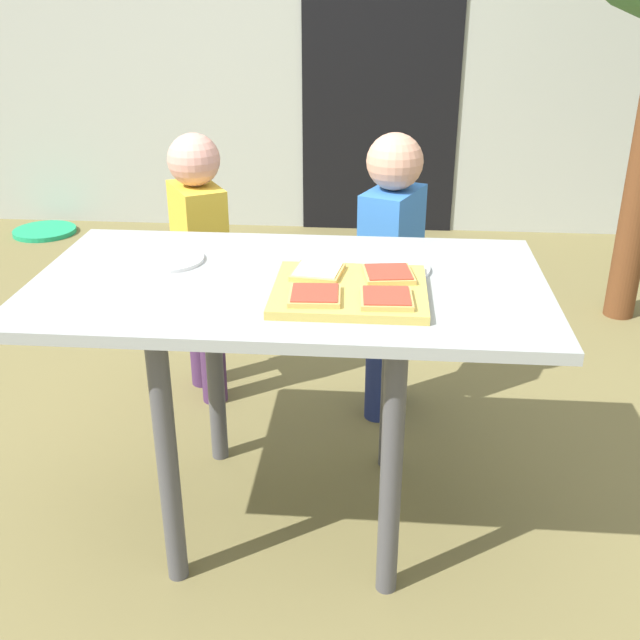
{
  "coord_description": "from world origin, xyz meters",
  "views": [
    {
      "loc": [
        0.22,
        -1.74,
        1.41
      ],
      "look_at": [
        0.08,
        0.0,
        0.62
      ],
      "focal_mm": 42.3,
      "sensor_mm": 36.0,
      "label": 1
    }
  ],
  "objects_px": {
    "pizza_slice_near_left": "(315,295)",
    "child_left": "(200,252)",
    "cutting_board": "(350,291)",
    "child_right": "(391,258)",
    "garden_hose_coil": "(45,231)",
    "pizza_slice_far_left": "(318,272)",
    "plate_white_left": "(166,259)",
    "pizza_slice_far_right": "(388,274)",
    "pizza_slice_near_right": "(386,298)",
    "plate_white_right": "(391,269)",
    "dining_table": "(290,314)"
  },
  "relations": [
    {
      "from": "pizza_slice_near_right",
      "to": "plate_white_left",
      "type": "height_order",
      "value": "pizza_slice_near_right"
    },
    {
      "from": "pizza_slice_near_right",
      "to": "child_left",
      "type": "relative_size",
      "value": 0.14
    },
    {
      "from": "plate_white_left",
      "to": "pizza_slice_near_right",
      "type": "bearing_deg",
      "value": -24.94
    },
    {
      "from": "pizza_slice_far_left",
      "to": "pizza_slice_near_right",
      "type": "bearing_deg",
      "value": -42.27
    },
    {
      "from": "pizza_slice_far_left",
      "to": "child_right",
      "type": "bearing_deg",
      "value": 73.42
    },
    {
      "from": "pizza_slice_near_left",
      "to": "child_left",
      "type": "distance_m",
      "value": 0.99
    },
    {
      "from": "pizza_slice_near_right",
      "to": "child_right",
      "type": "xyz_separation_m",
      "value": [
        0.02,
        0.78,
        -0.19
      ]
    },
    {
      "from": "cutting_board",
      "to": "child_left",
      "type": "xyz_separation_m",
      "value": [
        -0.55,
        0.77,
        -0.19
      ]
    },
    {
      "from": "pizza_slice_near_right",
      "to": "garden_hose_coil",
      "type": "distance_m",
      "value": 3.42
    },
    {
      "from": "cutting_board",
      "to": "pizza_slice_far_left",
      "type": "xyz_separation_m",
      "value": [
        -0.08,
        0.07,
        0.02
      ]
    },
    {
      "from": "child_right",
      "to": "pizza_slice_near_left",
      "type": "bearing_deg",
      "value": -103.12
    },
    {
      "from": "plate_white_left",
      "to": "pizza_slice_near_left",
      "type": "bearing_deg",
      "value": -32.5
    },
    {
      "from": "cutting_board",
      "to": "child_right",
      "type": "bearing_deg",
      "value": 81.48
    },
    {
      "from": "child_left",
      "to": "pizza_slice_far_right",
      "type": "bearing_deg",
      "value": -47.42
    },
    {
      "from": "child_right",
      "to": "garden_hose_coil",
      "type": "height_order",
      "value": "child_right"
    },
    {
      "from": "pizza_slice_near_left",
      "to": "child_left",
      "type": "relative_size",
      "value": 0.14
    },
    {
      "from": "dining_table",
      "to": "pizza_slice_near_left",
      "type": "relative_size",
      "value": 9.89
    },
    {
      "from": "dining_table",
      "to": "pizza_slice_far_right",
      "type": "distance_m",
      "value": 0.28
    },
    {
      "from": "child_right",
      "to": "pizza_slice_far_left",
      "type": "bearing_deg",
      "value": -106.58
    },
    {
      "from": "dining_table",
      "to": "plate_white_right",
      "type": "xyz_separation_m",
      "value": [
        0.25,
        0.08,
        0.1
      ]
    },
    {
      "from": "pizza_slice_far_right",
      "to": "pizza_slice_near_right",
      "type": "bearing_deg",
      "value": -91.63
    },
    {
      "from": "dining_table",
      "to": "pizza_slice_far_right",
      "type": "bearing_deg",
      "value": -3.76
    },
    {
      "from": "pizza_slice_near_right",
      "to": "plate_white_left",
      "type": "relative_size",
      "value": 0.65
    },
    {
      "from": "pizza_slice_near_left",
      "to": "garden_hose_coil",
      "type": "relative_size",
      "value": 0.35
    },
    {
      "from": "plate_white_right",
      "to": "child_left",
      "type": "distance_m",
      "value": 0.9
    },
    {
      "from": "garden_hose_coil",
      "to": "pizza_slice_near_left",
      "type": "bearing_deg",
      "value": -54.53
    },
    {
      "from": "child_left",
      "to": "child_right",
      "type": "bearing_deg",
      "value": -5.58
    },
    {
      "from": "pizza_slice_far_left",
      "to": "plate_white_right",
      "type": "xyz_separation_m",
      "value": [
        0.18,
        0.1,
        -0.02
      ]
    },
    {
      "from": "pizza_slice_far_right",
      "to": "pizza_slice_far_left",
      "type": "bearing_deg",
      "value": 179.58
    },
    {
      "from": "cutting_board",
      "to": "plate_white_right",
      "type": "height_order",
      "value": "cutting_board"
    },
    {
      "from": "pizza_slice_near_right",
      "to": "plate_white_right",
      "type": "relative_size",
      "value": 0.65
    },
    {
      "from": "cutting_board",
      "to": "plate_white_left",
      "type": "relative_size",
      "value": 1.82
    },
    {
      "from": "child_right",
      "to": "garden_hose_coil",
      "type": "relative_size",
      "value": 2.65
    },
    {
      "from": "dining_table",
      "to": "child_right",
      "type": "bearing_deg",
      "value": 67.0
    },
    {
      "from": "pizza_slice_near_left",
      "to": "pizza_slice_far_left",
      "type": "bearing_deg",
      "value": 92.3
    },
    {
      "from": "pizza_slice_far_right",
      "to": "plate_white_right",
      "type": "distance_m",
      "value": 0.1
    },
    {
      "from": "pizza_slice_near_left",
      "to": "pizza_slice_far_right",
      "type": "bearing_deg",
      "value": 41.7
    },
    {
      "from": "cutting_board",
      "to": "plate_white_left",
      "type": "height_order",
      "value": "cutting_board"
    },
    {
      "from": "pizza_slice_far_right",
      "to": "child_left",
      "type": "xyz_separation_m",
      "value": [
        -0.64,
        0.7,
        -0.21
      ]
    },
    {
      "from": "pizza_slice_far_right",
      "to": "garden_hose_coil",
      "type": "xyz_separation_m",
      "value": [
        -2.04,
        2.49,
        -0.74
      ]
    },
    {
      "from": "pizza_slice_far_right",
      "to": "pizza_slice_far_left",
      "type": "distance_m",
      "value": 0.17
    },
    {
      "from": "plate_white_right",
      "to": "pizza_slice_near_right",
      "type": "bearing_deg",
      "value": -92.85
    },
    {
      "from": "pizza_slice_near_left",
      "to": "child_right",
      "type": "relative_size",
      "value": 0.13
    },
    {
      "from": "dining_table",
      "to": "plate_white_left",
      "type": "height_order",
      "value": "plate_white_left"
    },
    {
      "from": "pizza_slice_near_left",
      "to": "child_left",
      "type": "xyz_separation_m",
      "value": [
        -0.47,
        0.85,
        -0.21
      ]
    },
    {
      "from": "pizza_slice_near_right",
      "to": "child_left",
      "type": "bearing_deg",
      "value": 126.84
    },
    {
      "from": "pizza_slice_near_right",
      "to": "pizza_slice_far_right",
      "type": "relative_size",
      "value": 0.93
    },
    {
      "from": "pizza_slice_far_left",
      "to": "dining_table",
      "type": "bearing_deg",
      "value": 168.52
    },
    {
      "from": "pizza_slice_far_right",
      "to": "pizza_slice_far_left",
      "type": "relative_size",
      "value": 1.01
    },
    {
      "from": "pizza_slice_far_left",
      "to": "plate_white_left",
      "type": "bearing_deg",
      "value": 164.14
    }
  ]
}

